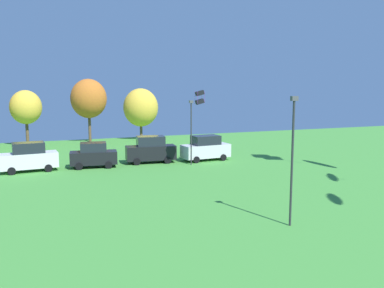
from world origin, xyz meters
name	(u,v)px	position (x,y,z in m)	size (l,w,h in m)	color
kite_flying_2	(200,97)	(7.50, 35.03, 6.29)	(0.83, 0.77, 1.23)	black
parked_car_leftmost	(29,157)	(-6.16, 40.01, 1.22)	(4.76, 2.23, 2.50)	silver
parked_car_second_from_left	(94,155)	(-0.79, 39.81, 1.11)	(4.25, 2.29, 2.25)	black
parked_car_third_from_left	(151,150)	(4.58, 40.12, 1.25)	(4.81, 2.27, 2.56)	black
parked_car_rightmost_in_row	(206,148)	(9.94, 39.45, 1.21)	(4.84, 2.33, 2.46)	silver
light_post_0	(191,129)	(7.83, 37.89, 3.36)	(0.36, 0.20, 5.94)	#2D2D33
light_post_1	(292,154)	(6.67, 20.47, 3.77)	(0.36, 0.20, 6.73)	#2D2D33
treeline_tree_3	(26,107)	(-6.51, 56.75, 4.67)	(3.76, 3.76, 6.76)	brown
treeline_tree_4	(89,99)	(1.09, 57.49, 5.61)	(4.62, 4.62, 8.17)	brown
treeline_tree_5	(141,108)	(8.05, 57.76, 4.32)	(4.74, 4.74, 6.93)	brown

